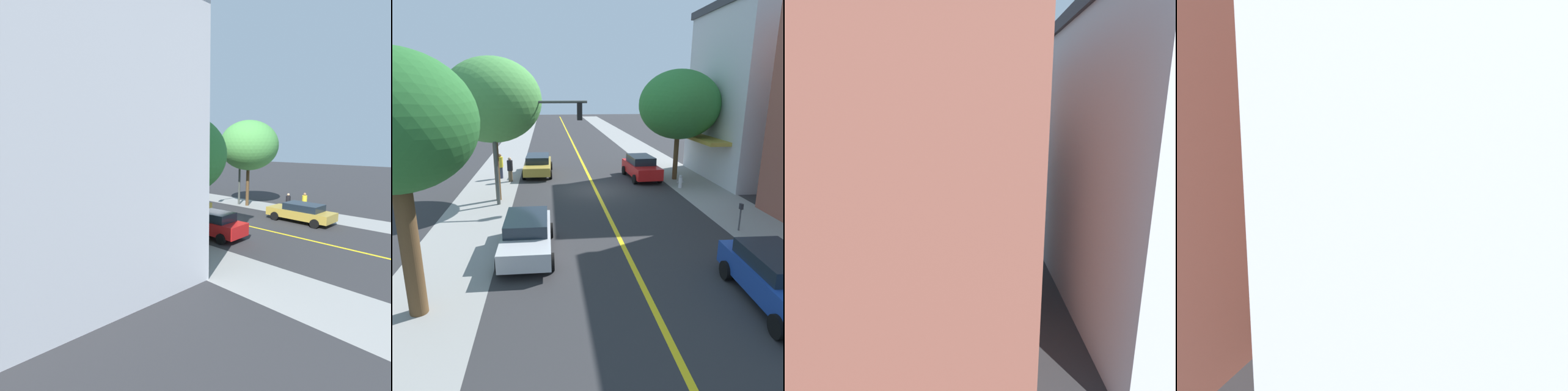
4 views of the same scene
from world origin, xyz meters
TOP-DOWN VIEW (x-y plane):
  - ground_plane at (0.00, 0.00)m, footprint 140.00×140.00m
  - sidewalk_left at (-6.69, 0.00)m, footprint 3.42×126.00m
  - sidewalk_right at (6.69, 0.00)m, footprint 3.42×126.00m
  - road_centerline_stripe at (0.00, 0.00)m, footprint 0.20×126.00m
  - street_tree_left_near at (-5.94, -2.34)m, footprint 5.42×5.42m
  - street_tree_left_far at (5.85, 1.49)m, footprint 5.32×5.32m
  - fire_hydrant at (-5.51, 0.04)m, footprint 0.44×0.24m
  - parking_meter at (-5.57, 7.57)m, footprint 0.12×0.18m
  - traffic_light_mast at (4.19, 2.37)m, footprint 5.04×0.32m
  - red_sedan_left_curb at (-3.62, -2.79)m, footprint 2.13×4.46m
  - gold_sedan_right_curb at (3.72, -4.98)m, footprint 2.17×4.80m
  - silver_sedan_right_curb at (3.86, 8.89)m, footprint 2.05×4.62m
  - blue_sedan_left_curb at (-3.70, 13.27)m, footprint 2.07×4.73m
  - pedestrian_yellow_shirt at (6.34, -3.91)m, footprint 0.39×0.39m
  - pedestrian_black_shirt at (5.57, -2.87)m, footprint 0.38×0.38m

SIDE VIEW (x-z plane):
  - ground_plane at x=0.00m, z-range 0.00..0.00m
  - road_centerline_stripe at x=0.00m, z-range 0.00..0.00m
  - sidewalk_left at x=-6.69m, z-range 0.00..0.01m
  - sidewalk_right at x=6.69m, z-range 0.00..0.01m
  - fire_hydrant at x=-5.51m, z-range 0.00..0.86m
  - gold_sedan_right_curb at x=3.72m, z-range 0.05..1.46m
  - silver_sedan_right_curb at x=3.86m, z-range 0.05..1.49m
  - blue_sedan_left_curb at x=-3.70m, z-range 0.04..1.58m
  - red_sedan_left_curb at x=-3.62m, z-range 0.03..1.64m
  - parking_meter at x=-5.57m, z-range 0.21..1.48m
  - pedestrian_black_shirt at x=5.57m, z-range 0.04..1.74m
  - pedestrian_yellow_shirt at x=6.34m, z-range 0.04..1.82m
  - traffic_light_mast at x=4.19m, z-range 0.99..7.10m
  - street_tree_left_near at x=-5.94m, z-range 1.42..8.87m
  - street_tree_left_far at x=5.85m, z-range 1.66..9.51m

